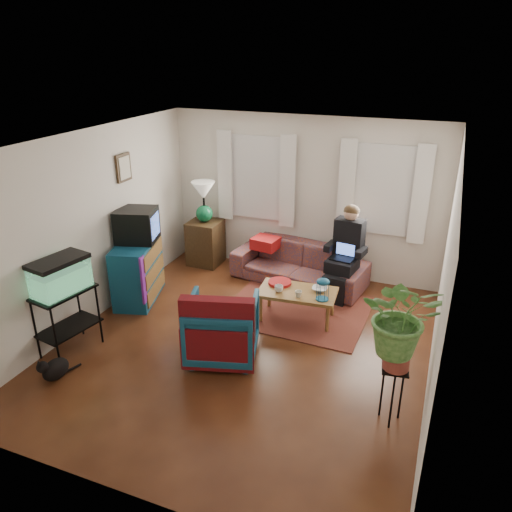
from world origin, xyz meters
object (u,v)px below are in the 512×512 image
at_px(armchair, 222,326).
at_px(coffee_table, 297,305).
at_px(side_table, 206,243).
at_px(aquarium_stand, 68,321).
at_px(dresser, 138,271).
at_px(sofa, 299,258).
at_px(plant_stand, 392,394).

height_order(armchair, coffee_table, armchair).
bearing_deg(side_table, aquarium_stand, -96.50).
distance_m(dresser, aquarium_stand, 1.51).
distance_m(aquarium_stand, armchair, 1.93).
xyz_separation_m(sofa, armchair, (-0.26, -2.35, 0.01)).
relative_size(aquarium_stand, plant_stand, 1.28).
bearing_deg(dresser, plant_stand, -35.15).
height_order(sofa, side_table, sofa).
bearing_deg(side_table, coffee_table, -31.61).
bearing_deg(aquarium_stand, plant_stand, 12.96).
distance_m(sofa, aquarium_stand, 3.62).
height_order(side_table, coffee_table, side_table).
xyz_separation_m(armchair, plant_stand, (2.09, -0.43, -0.10)).
height_order(dresser, aquarium_stand, dresser).
xyz_separation_m(sofa, coffee_table, (0.33, -1.15, -0.20)).
height_order(aquarium_stand, coffee_table, aquarium_stand).
bearing_deg(aquarium_stand, side_table, 93.94).
bearing_deg(sofa, plant_stand, -48.02).
relative_size(side_table, armchair, 0.91).
distance_m(sofa, armchair, 2.36).
relative_size(armchair, coffee_table, 0.80).
bearing_deg(armchair, plant_stand, 152.30).
bearing_deg(dresser, aquarium_stand, -106.68).
distance_m(sofa, side_table, 1.75).
distance_m(side_table, dresser, 1.60).
relative_size(sofa, aquarium_stand, 2.56).
relative_size(coffee_table, plant_stand, 1.63).
relative_size(side_table, plant_stand, 1.18).
xyz_separation_m(sofa, plant_stand, (1.83, -2.78, -0.09)).
bearing_deg(dresser, sofa, 18.33).
bearing_deg(coffee_table, armchair, -120.94).
bearing_deg(coffee_table, aquarium_stand, -148.13).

